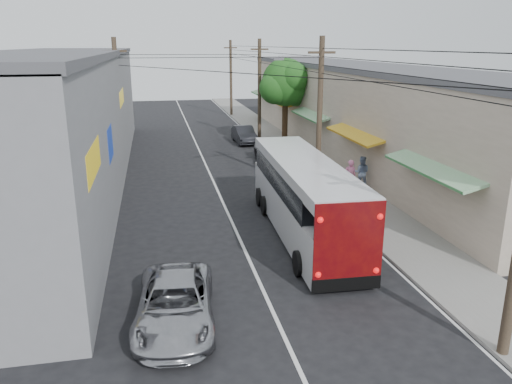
# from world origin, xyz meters

# --- Properties ---
(ground) EXTENTS (120.00, 120.00, 0.00)m
(ground) POSITION_xyz_m (0.00, 0.00, 0.00)
(ground) COLOR black
(ground) RESTS_ON ground
(sidewalk) EXTENTS (3.00, 80.00, 0.12)m
(sidewalk) POSITION_xyz_m (6.50, 20.00, 0.06)
(sidewalk) COLOR slate
(sidewalk) RESTS_ON ground
(building_right) EXTENTS (7.09, 40.00, 6.25)m
(building_right) POSITION_xyz_m (10.99, 22.00, 3.15)
(building_right) COLOR #BEAC97
(building_right) RESTS_ON ground
(building_left) EXTENTS (7.20, 36.00, 7.25)m
(building_left) POSITION_xyz_m (-8.50, 18.00, 3.65)
(building_left) COLOR gray
(building_left) RESTS_ON ground
(utility_poles) EXTENTS (11.80, 45.28, 8.00)m
(utility_poles) POSITION_xyz_m (3.13, 20.33, 4.13)
(utility_poles) COLOR #473828
(utility_poles) RESTS_ON ground
(street_tree) EXTENTS (4.40, 4.00, 6.60)m
(street_tree) POSITION_xyz_m (6.87, 26.02, 4.67)
(street_tree) COLOR #3F2B19
(street_tree) RESTS_ON ground
(coach_bus) EXTENTS (2.81, 10.94, 3.13)m
(coach_bus) POSITION_xyz_m (2.68, 7.28, 1.62)
(coach_bus) COLOR silver
(coach_bus) RESTS_ON ground
(jeepney) EXTENTS (2.53, 4.80, 1.29)m
(jeepney) POSITION_xyz_m (-2.84, 1.17, 0.64)
(jeepney) COLOR #A8A9AF
(jeepney) RESTS_ON ground
(parked_suv) EXTENTS (2.48, 5.75, 1.65)m
(parked_suv) POSITION_xyz_m (4.60, 17.07, 0.83)
(parked_suv) COLOR gray
(parked_suv) RESTS_ON ground
(parked_car_mid) EXTENTS (2.39, 4.79, 1.57)m
(parked_car_mid) POSITION_xyz_m (4.60, 20.00, 0.78)
(parked_car_mid) COLOR #26252A
(parked_car_mid) RESTS_ON ground
(parked_car_far) EXTENTS (1.55, 4.10, 1.34)m
(parked_car_far) POSITION_xyz_m (3.80, 27.28, 0.67)
(parked_car_far) COLOR black
(parked_car_far) RESTS_ON ground
(pedestrian_near) EXTENTS (0.70, 0.50, 1.78)m
(pedestrian_near) POSITION_xyz_m (6.65, 12.06, 1.01)
(pedestrian_near) COLOR pink
(pedestrian_near) RESTS_ON sidewalk
(pedestrian_far) EXTENTS (1.06, 0.97, 1.76)m
(pedestrian_far) POSITION_xyz_m (7.60, 12.78, 1.00)
(pedestrian_far) COLOR #839ABE
(pedestrian_far) RESTS_ON sidewalk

